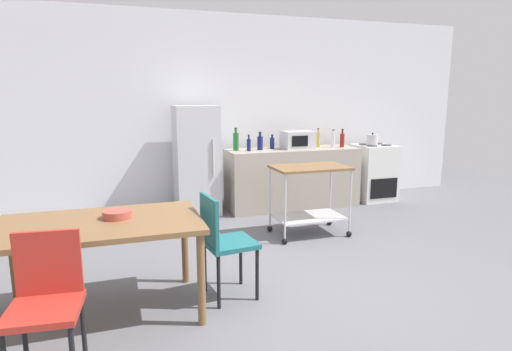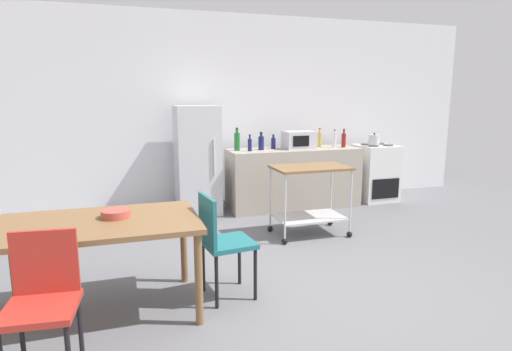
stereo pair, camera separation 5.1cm
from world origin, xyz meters
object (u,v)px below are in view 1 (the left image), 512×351
(bottle_olive_oil, at_px, (260,143))
(refrigerator, at_px, (196,160))
(chair_teal, at_px, (223,239))
(fruit_bowl, at_px, (117,214))
(bottle_hot_sauce, at_px, (342,140))
(dining_table, at_px, (100,232))
(bottle_wine, at_px, (333,140))
(microwave, at_px, (298,140))
(bottle_vinegar, at_px, (236,141))
(kettle, at_px, (372,140))
(bottle_sesame_oil, at_px, (272,143))
(kitchen_cart, at_px, (310,189))
(stove_oven, at_px, (374,172))
(bottle_soda, at_px, (318,139))
(chair_red, at_px, (46,298))
(bottle_soy_sauce, at_px, (249,145))

(bottle_olive_oil, bearing_deg, refrigerator, 175.06)
(chair_teal, relative_size, fruit_bowl, 4.03)
(refrigerator, relative_size, bottle_hot_sauce, 5.49)
(refrigerator, height_order, bottle_hot_sauce, refrigerator)
(dining_table, distance_m, fruit_bowl, 0.18)
(bottle_wine, relative_size, bottle_hot_sauce, 0.96)
(refrigerator, distance_m, microwave, 1.56)
(dining_table, height_order, bottle_vinegar, bottle_vinegar)
(dining_table, distance_m, bottle_wine, 4.21)
(chair_teal, distance_m, bottle_hot_sauce, 3.61)
(fruit_bowl, relative_size, kettle, 0.92)
(chair_teal, xyz_separation_m, refrigerator, (0.28, 2.68, 0.26))
(refrigerator, bearing_deg, bottle_sesame_oil, -0.02)
(kettle, bearing_deg, bottle_olive_oil, 176.93)
(kitchen_cart, relative_size, bottle_vinegar, 2.76)
(refrigerator, bearing_deg, bottle_olive_oil, -4.94)
(stove_oven, bearing_deg, dining_table, -147.89)
(refrigerator, bearing_deg, bottle_wine, -3.22)
(bottle_olive_oil, relative_size, bottle_hot_sauce, 0.94)
(bottle_soda, distance_m, bottle_wine, 0.23)
(bottle_sesame_oil, bearing_deg, refrigerator, 179.98)
(chair_red, bearing_deg, bottle_vinegar, 63.34)
(kitchen_cart, bearing_deg, bottle_soy_sauce, 107.78)
(bottle_soda, bearing_deg, bottle_soy_sauce, -172.71)
(chair_teal, distance_m, bottle_soda, 3.49)
(chair_teal, xyz_separation_m, kettle, (3.06, 2.50, 0.48))
(chair_teal, height_order, microwave, microwave)
(kitchen_cart, distance_m, bottle_vinegar, 1.53)
(kitchen_cart, bearing_deg, bottle_olive_oil, 98.42)
(kitchen_cart, bearing_deg, refrigerator, 129.14)
(kitchen_cart, height_order, fruit_bowl, kitchen_cart)
(kitchen_cart, distance_m, kettle, 2.09)
(bottle_vinegar, height_order, bottle_sesame_oil, bottle_vinegar)
(bottle_soda, bearing_deg, bottle_hot_sauce, -22.26)
(bottle_soy_sauce, height_order, kettle, bottle_soy_sauce)
(bottle_soda, bearing_deg, bottle_vinegar, -179.00)
(bottle_sesame_oil, relative_size, microwave, 0.47)
(bottle_soda, bearing_deg, kitchen_cart, -119.69)
(chair_red, distance_m, stove_oven, 5.51)
(chair_red, height_order, stove_oven, stove_oven)
(microwave, xyz_separation_m, kettle, (1.25, -0.09, -0.03))
(kitchen_cart, height_order, microwave, microwave)
(bottle_soy_sauce, bearing_deg, dining_table, -128.01)
(dining_table, xyz_separation_m, bottle_soy_sauce, (1.96, 2.51, 0.32))
(dining_table, bearing_deg, kitchen_cart, 28.62)
(bottle_hot_sauce, relative_size, kettle, 1.18)
(dining_table, xyz_separation_m, chair_red, (-0.29, -0.71, -0.15))
(fruit_bowl, bearing_deg, bottle_sesame_oil, 49.18)
(dining_table, bearing_deg, refrigerator, 65.37)
(kettle, bearing_deg, bottle_hot_sauce, 177.04)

